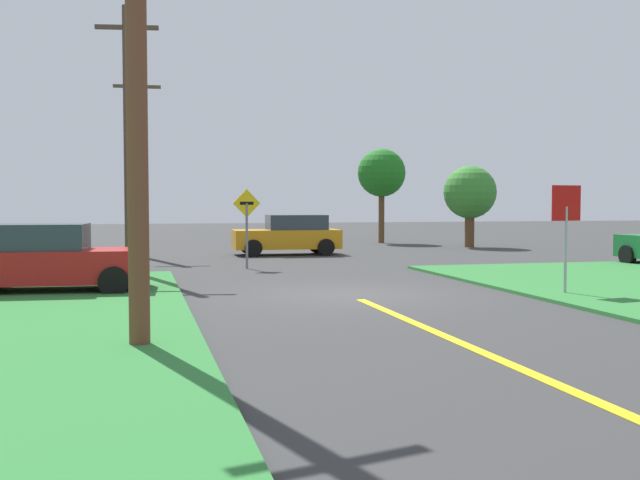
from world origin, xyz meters
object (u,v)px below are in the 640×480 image
(car_approaching_junction, at_px, (289,235))
(pine_tree_center, at_px, (470,193))
(stop_sign, at_px, (566,218))
(direction_sign, at_px, (247,219))
(parked_car_near_building, at_px, (47,259))
(utility_pole_far, at_px, (138,162))
(oak_tree_left, at_px, (382,173))
(utility_pole_near, at_px, (136,69))
(utility_pole_mid, at_px, (128,136))

(car_approaching_junction, xyz_separation_m, pine_tree_center, (9.35, 2.91, 1.77))
(stop_sign, relative_size, direction_sign, 0.98)
(parked_car_near_building, xyz_separation_m, pine_tree_center, (17.35, 14.12, 1.77))
(utility_pole_far, relative_size, oak_tree_left, 1.45)
(oak_tree_left, bearing_deg, car_approaching_junction, -130.90)
(direction_sign, height_order, oak_tree_left, oak_tree_left)
(parked_car_near_building, relative_size, utility_pole_near, 0.57)
(utility_pole_near, bearing_deg, utility_pole_far, 89.88)
(stop_sign, height_order, oak_tree_left, oak_tree_left)
(stop_sign, xyz_separation_m, car_approaching_junction, (-3.40, 14.49, -0.97))
(car_approaching_junction, height_order, oak_tree_left, oak_tree_left)
(utility_pole_mid, relative_size, pine_tree_center, 2.01)
(utility_pole_mid, bearing_deg, oak_tree_left, 48.90)
(car_approaching_junction, height_order, utility_pole_near, utility_pole_near)
(stop_sign, bearing_deg, utility_pole_far, -67.11)
(parked_car_near_building, distance_m, utility_pole_near, 8.11)
(utility_pole_far, height_order, pine_tree_center, utility_pole_far)
(utility_pole_far, distance_m, pine_tree_center, 15.53)
(stop_sign, bearing_deg, car_approaching_junction, -86.13)
(utility_pole_mid, height_order, utility_pole_far, utility_pole_mid)
(parked_car_near_building, relative_size, direction_sign, 1.73)
(car_approaching_junction, relative_size, direction_sign, 1.69)
(utility_pole_near, xyz_separation_m, direction_sign, (3.38, 12.49, -2.41))
(parked_car_near_building, bearing_deg, utility_pole_near, -70.06)
(parked_car_near_building, bearing_deg, utility_pole_far, 83.67)
(direction_sign, bearing_deg, pine_tree_center, 36.41)
(utility_pole_near, height_order, utility_pole_far, utility_pole_near)
(utility_pole_mid, xyz_separation_m, pine_tree_center, (15.54, 9.95, -1.46))
(utility_pole_near, distance_m, direction_sign, 13.16)
(direction_sign, bearing_deg, utility_pole_near, -105.13)
(car_approaching_junction, relative_size, utility_pole_mid, 0.55)
(car_approaching_junction, relative_size, utility_pole_far, 0.60)
(oak_tree_left, bearing_deg, parked_car_near_building, -127.78)
(stop_sign, relative_size, utility_pole_far, 0.35)
(utility_pole_far, relative_size, direction_sign, 2.82)
(parked_car_near_building, height_order, utility_pole_far, utility_pole_far)
(parked_car_near_building, distance_m, direction_sign, 7.64)
(direction_sign, xyz_separation_m, oak_tree_left, (9.08, 13.40, 2.07))
(utility_pole_near, bearing_deg, stop_sign, 22.55)
(utility_pole_mid, height_order, oak_tree_left, utility_pole_mid)
(parked_car_near_building, distance_m, pine_tree_center, 22.44)
(direction_sign, relative_size, pine_tree_center, 0.66)
(utility_pole_near, distance_m, pine_tree_center, 26.25)
(utility_pole_near, height_order, utility_pole_mid, utility_pole_mid)
(oak_tree_left, bearing_deg, stop_sign, -98.04)
(utility_pole_mid, bearing_deg, stop_sign, -37.83)
(direction_sign, xyz_separation_m, pine_tree_center, (11.93, 8.80, 1.00))
(utility_pole_far, height_order, oak_tree_left, utility_pole_far)
(stop_sign, distance_m, parked_car_near_building, 11.91)
(car_approaching_junction, distance_m, oak_tree_left, 10.34)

